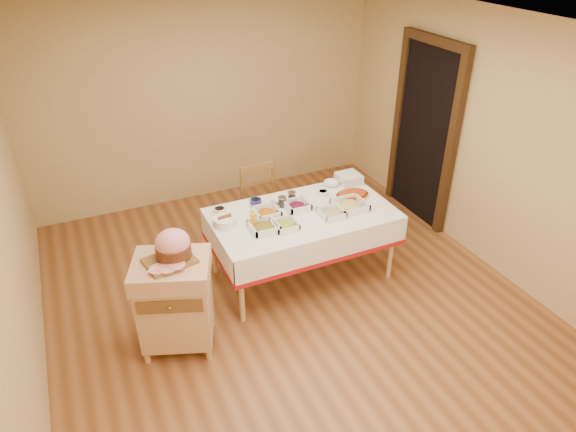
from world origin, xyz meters
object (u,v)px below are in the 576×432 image
object	(u,v)px
plate_stack	(349,178)
dining_table	(302,227)
ham_on_board	(172,247)
brass_platter	(352,195)
preserve_jar_left	(282,202)
butcher_cart	(175,299)
dining_chair	(264,209)
mustard_bottle	(253,219)
preserve_jar_right	(292,197)
bread_basket	(225,221)

from	to	relation	value
plate_stack	dining_table	bearing A→B (deg)	-152.97
ham_on_board	brass_platter	world-z (taller)	ham_on_board
preserve_jar_left	butcher_cart	bearing A→B (deg)	-152.54
dining_chair	ham_on_board	world-z (taller)	ham_on_board
butcher_cart	preserve_jar_left	size ratio (longest dim) A/B	8.24
dining_chair	mustard_bottle	world-z (taller)	dining_chair
mustard_bottle	butcher_cart	bearing A→B (deg)	-153.89
preserve_jar_right	bread_basket	xyz separation A→B (m)	(-0.78, -0.17, -0.01)
ham_on_board	plate_stack	size ratio (longest dim) A/B	1.67
mustard_bottle	brass_platter	distance (m)	1.17
butcher_cart	dining_chair	distance (m)	1.70
butcher_cart	ham_on_board	world-z (taller)	ham_on_board
ham_on_board	mustard_bottle	xyz separation A→B (m)	(0.85, 0.41, -0.17)
butcher_cart	mustard_bottle	distance (m)	1.05
preserve_jar_left	mustard_bottle	bearing A→B (deg)	-149.67
ham_on_board	bread_basket	size ratio (longest dim) A/B	1.78
ham_on_board	brass_platter	size ratio (longest dim) A/B	1.12
butcher_cart	mustard_bottle	xyz separation A→B (m)	(0.89, 0.44, 0.33)
dining_table	mustard_bottle	world-z (taller)	mustard_bottle
mustard_bottle	bread_basket	distance (m)	0.27
preserve_jar_left	plate_stack	distance (m)	0.91
butcher_cart	brass_platter	world-z (taller)	butcher_cart
dining_chair	plate_stack	world-z (taller)	dining_chair
ham_on_board	preserve_jar_left	world-z (taller)	ham_on_board
ham_on_board	bread_basket	world-z (taller)	ham_on_board
dining_table	dining_chair	xyz separation A→B (m)	(-0.16, 0.65, -0.09)
butcher_cart	bread_basket	distance (m)	0.91
dining_table	bread_basket	world-z (taller)	bread_basket
ham_on_board	brass_platter	xyz separation A→B (m)	(2.01, 0.52, -0.23)
ham_on_board	preserve_jar_right	size ratio (longest dim) A/B	3.74
dining_table	mustard_bottle	size ratio (longest dim) A/B	10.34
preserve_jar_left	mustard_bottle	size ratio (longest dim) A/B	0.61
bread_basket	plate_stack	xyz separation A→B (m)	(1.53, 0.29, 0.01)
brass_platter	dining_chair	bearing A→B (deg)	143.95
butcher_cart	bread_basket	world-z (taller)	butcher_cart
butcher_cart	brass_platter	distance (m)	2.14
butcher_cart	plate_stack	xyz separation A→B (m)	(2.19, 0.86, 0.30)
dining_table	bread_basket	size ratio (longest dim) A/B	7.96
preserve_jar_right	bread_basket	size ratio (longest dim) A/B	0.48
butcher_cart	brass_platter	size ratio (longest dim) A/B	2.46
dining_chair	brass_platter	distance (m)	1.00
dining_table	plate_stack	world-z (taller)	plate_stack
bread_basket	brass_platter	world-z (taller)	bread_basket
butcher_cart	ham_on_board	size ratio (longest dim) A/B	2.19
preserve_jar_right	brass_platter	world-z (taller)	preserve_jar_right
preserve_jar_left	preserve_jar_right	world-z (taller)	same
preserve_jar_left	brass_platter	world-z (taller)	preserve_jar_left
preserve_jar_left	bread_basket	bearing A→B (deg)	-170.28
ham_on_board	bread_basket	distance (m)	0.84
ham_on_board	preserve_jar_right	distance (m)	1.57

